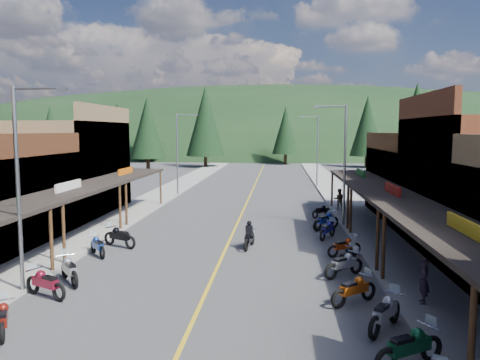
% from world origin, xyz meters
% --- Properties ---
extents(ground, '(220.00, 220.00, 0.00)m').
position_xyz_m(ground, '(0.00, 0.00, 0.00)').
color(ground, '#38383A').
rests_on(ground, ground).
extents(centerline, '(0.15, 90.00, 0.01)m').
position_xyz_m(centerline, '(0.00, 20.00, 0.01)').
color(centerline, gold).
rests_on(centerline, ground).
extents(sidewalk_west, '(3.40, 94.00, 0.15)m').
position_xyz_m(sidewalk_west, '(-8.70, 20.00, 0.07)').
color(sidewalk_west, gray).
rests_on(sidewalk_west, ground).
extents(sidewalk_east, '(3.40, 94.00, 0.15)m').
position_xyz_m(sidewalk_east, '(8.70, 20.00, 0.07)').
color(sidewalk_east, gray).
rests_on(sidewalk_east, ground).
extents(shop_west_3, '(10.90, 10.20, 8.20)m').
position_xyz_m(shop_west_3, '(-13.78, 11.30, 3.52)').
color(shop_west_3, brown).
rests_on(shop_west_3, ground).
extents(shop_east_3, '(10.90, 10.20, 6.20)m').
position_xyz_m(shop_east_3, '(13.75, 11.30, 2.53)').
color(shop_east_3, '#4C2D16').
rests_on(shop_east_3, ground).
extents(streetlight_0, '(2.16, 0.18, 8.00)m').
position_xyz_m(streetlight_0, '(-6.95, -6.00, 4.46)').
color(streetlight_0, gray).
rests_on(streetlight_0, ground).
extents(streetlight_1, '(2.16, 0.18, 8.00)m').
position_xyz_m(streetlight_1, '(-6.95, 22.00, 4.46)').
color(streetlight_1, gray).
rests_on(streetlight_1, ground).
extents(streetlight_2, '(2.16, 0.18, 8.00)m').
position_xyz_m(streetlight_2, '(6.95, 8.00, 4.46)').
color(streetlight_2, gray).
rests_on(streetlight_2, ground).
extents(streetlight_3, '(2.16, 0.18, 8.00)m').
position_xyz_m(streetlight_3, '(6.95, 30.00, 4.46)').
color(streetlight_3, gray).
rests_on(streetlight_3, ground).
extents(ridge_hill, '(310.00, 140.00, 60.00)m').
position_xyz_m(ridge_hill, '(0.00, 135.00, 0.00)').
color(ridge_hill, black).
rests_on(ridge_hill, ground).
extents(pine_0, '(5.04, 5.04, 11.00)m').
position_xyz_m(pine_0, '(-40.00, 62.00, 6.48)').
color(pine_0, black).
rests_on(pine_0, ground).
extents(pine_1, '(5.88, 5.88, 12.50)m').
position_xyz_m(pine_1, '(-24.00, 70.00, 7.24)').
color(pine_1, black).
rests_on(pine_1, ground).
extents(pine_2, '(6.72, 6.72, 14.00)m').
position_xyz_m(pine_2, '(-10.00, 58.00, 7.99)').
color(pine_2, black).
rests_on(pine_2, ground).
extents(pine_3, '(5.04, 5.04, 11.00)m').
position_xyz_m(pine_3, '(4.00, 66.00, 6.48)').
color(pine_3, black).
rests_on(pine_3, ground).
extents(pine_4, '(5.88, 5.88, 12.50)m').
position_xyz_m(pine_4, '(18.00, 60.00, 7.24)').
color(pine_4, black).
rests_on(pine_4, ground).
extents(pine_5, '(6.72, 6.72, 14.00)m').
position_xyz_m(pine_5, '(34.00, 72.00, 7.99)').
color(pine_5, black).
rests_on(pine_5, ground).
extents(pine_7, '(5.88, 5.88, 12.50)m').
position_xyz_m(pine_7, '(-32.00, 76.00, 7.24)').
color(pine_7, black).
rests_on(pine_7, ground).
extents(pine_8, '(4.48, 4.48, 10.00)m').
position_xyz_m(pine_8, '(-22.00, 40.00, 5.98)').
color(pine_8, black).
rests_on(pine_8, ground).
extents(pine_9, '(4.93, 4.93, 10.80)m').
position_xyz_m(pine_9, '(24.00, 45.00, 6.38)').
color(pine_9, black).
rests_on(pine_9, ground).
extents(pine_10, '(5.38, 5.38, 11.60)m').
position_xyz_m(pine_10, '(-18.00, 50.00, 6.78)').
color(pine_10, black).
rests_on(pine_10, ground).
extents(pine_11, '(5.82, 5.82, 12.40)m').
position_xyz_m(pine_11, '(20.00, 38.00, 7.19)').
color(pine_11, black).
rests_on(pine_11, ground).
extents(bike_west_4, '(1.54, 2.05, 1.13)m').
position_xyz_m(bike_west_4, '(-5.70, -9.57, 0.57)').
color(bike_west_4, maroon).
rests_on(bike_west_4, ground).
extents(bike_west_5, '(2.28, 1.64, 1.25)m').
position_xyz_m(bike_west_5, '(-5.99, -6.37, 0.63)').
color(bike_west_5, maroon).
rests_on(bike_west_5, ground).
extents(bike_west_6, '(2.00, 2.23, 1.29)m').
position_xyz_m(bike_west_6, '(-5.82, -4.68, 0.64)').
color(bike_west_6, gray).
rests_on(bike_west_6, ground).
extents(bike_west_7, '(1.80, 2.00, 1.16)m').
position_xyz_m(bike_west_7, '(-6.31, -0.42, 0.58)').
color(bike_west_7, navy).
rests_on(bike_west_7, ground).
extents(bike_west_8, '(2.36, 1.74, 1.30)m').
position_xyz_m(bike_west_8, '(-5.81, 1.43, 0.65)').
color(bike_west_8, black).
rests_on(bike_west_8, ground).
extents(bike_east_3, '(2.35, 1.82, 1.30)m').
position_xyz_m(bike_east_3, '(6.33, -10.68, 0.65)').
color(bike_east_3, '#0E4627').
rests_on(bike_east_3, ground).
extents(bike_east_4, '(1.91, 2.31, 1.30)m').
position_xyz_m(bike_east_4, '(6.20, -8.33, 0.65)').
color(bike_east_4, '#9D9CA2').
rests_on(bike_east_4, ground).
extents(bike_east_5, '(2.13, 1.85, 1.22)m').
position_xyz_m(bike_east_5, '(5.60, -6.08, 0.61)').
color(bike_east_5, '#B0460C').
rests_on(bike_east_5, ground).
extents(bike_east_6, '(2.15, 1.92, 1.24)m').
position_xyz_m(bike_east_6, '(5.67, -2.83, 0.62)').
color(bike_east_6, '#97989C').
rests_on(bike_east_6, ground).
extents(bike_east_7, '(1.55, 1.91, 1.07)m').
position_xyz_m(bike_east_7, '(5.97, -1.39, 0.54)').
color(bike_east_7, black).
rests_on(bike_east_7, ground).
extents(bike_east_8, '(2.01, 1.50, 1.11)m').
position_xyz_m(bike_east_8, '(6.15, 0.58, 0.56)').
color(bike_east_8, '#BA360D').
rests_on(bike_east_8, ground).
extents(bike_east_9, '(1.57, 2.13, 1.17)m').
position_xyz_m(bike_east_9, '(5.70, 4.43, 0.59)').
color(bike_east_9, navy).
rests_on(bike_east_9, ground).
extents(bike_east_10, '(2.20, 2.15, 1.32)m').
position_xyz_m(bike_east_10, '(5.86, 6.96, 0.66)').
color(bike_east_10, navy).
rests_on(bike_east_10, ground).
extents(bike_east_11, '(1.78, 1.86, 1.10)m').
position_xyz_m(bike_east_11, '(5.81, 7.42, 0.55)').
color(bike_east_11, black).
rests_on(bike_east_11, ground).
extents(bike_east_12, '(1.80, 1.76, 1.08)m').
position_xyz_m(bike_east_12, '(5.96, 11.30, 0.54)').
color(bike_east_12, black).
rests_on(bike_east_12, ground).
extents(rider_on_bike, '(1.02, 2.14, 1.57)m').
position_xyz_m(rider_on_bike, '(1.26, 1.78, 0.63)').
color(rider_on_bike, black).
rests_on(rider_on_bike, ground).
extents(pedestrian_east_a, '(0.42, 0.61, 1.61)m').
position_xyz_m(pedestrian_east_a, '(8.03, -6.14, 0.95)').
color(pedestrian_east_a, '#291E2D').
rests_on(pedestrian_east_a, sidewalk_east).
extents(pedestrian_east_b, '(0.84, 0.53, 1.66)m').
position_xyz_m(pedestrian_east_b, '(7.55, 14.01, 0.98)').
color(pedestrian_east_b, brown).
rests_on(pedestrian_east_b, sidewalk_east).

